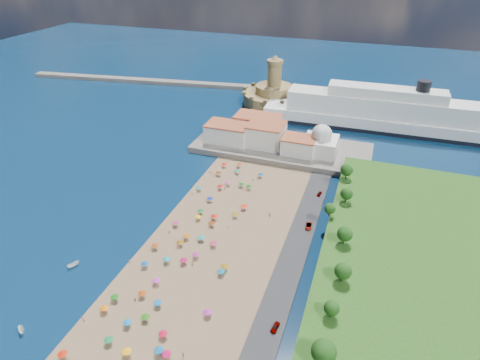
% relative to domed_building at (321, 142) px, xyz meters
% --- Properties ---
extents(ground, '(700.00, 700.00, 0.00)m').
position_rel_domed_building_xyz_m(ground, '(-30.00, -71.00, -8.97)').
color(ground, '#071938').
rests_on(ground, ground).
extents(terrace, '(90.00, 36.00, 3.00)m').
position_rel_domed_building_xyz_m(terrace, '(-20.00, 2.00, -7.47)').
color(terrace, '#59544C').
rests_on(terrace, ground).
extents(jetty, '(18.00, 70.00, 2.40)m').
position_rel_domed_building_xyz_m(jetty, '(-42.00, 37.00, -7.77)').
color(jetty, '#59544C').
rests_on(jetty, ground).
extents(breakwater, '(199.03, 34.77, 2.60)m').
position_rel_domed_building_xyz_m(breakwater, '(-140.00, 82.00, -7.67)').
color(breakwater, '#59544C').
rests_on(breakwater, ground).
extents(waterfront_buildings, '(57.00, 29.00, 11.00)m').
position_rel_domed_building_xyz_m(waterfront_buildings, '(-33.05, 2.64, -1.10)').
color(waterfront_buildings, silver).
rests_on(waterfront_buildings, terrace).
extents(domed_building, '(16.00, 16.00, 15.00)m').
position_rel_domed_building_xyz_m(domed_building, '(0.00, 0.00, 0.00)').
color(domed_building, silver).
rests_on(domed_building, terrace).
extents(fortress, '(40.00, 40.00, 32.40)m').
position_rel_domed_building_xyz_m(fortress, '(-42.00, 67.00, -2.29)').
color(fortress, '#A48A52').
rests_on(fortress, ground).
extents(cruise_ship, '(136.87, 23.47, 29.79)m').
position_rel_domed_building_xyz_m(cruise_ship, '(27.12, 48.93, -0.15)').
color(cruise_ship, black).
rests_on(cruise_ship, ground).
extents(beach_parasols, '(33.12, 115.54, 2.20)m').
position_rel_domed_building_xyz_m(beach_parasols, '(-31.50, -83.54, -6.83)').
color(beach_parasols, gray).
rests_on(beach_parasols, beach).
extents(beachgoers, '(38.26, 92.24, 1.86)m').
position_rel_domed_building_xyz_m(beachgoers, '(-30.87, -73.55, -7.85)').
color(beachgoers, tan).
rests_on(beachgoers, beach).
extents(moored_boats, '(7.30, 30.12, 1.61)m').
position_rel_domed_building_xyz_m(moored_boats, '(-62.70, -116.29, -8.21)').
color(moored_boats, white).
rests_on(moored_boats, ground).
extents(parked_cars, '(2.60, 76.62, 1.35)m').
position_rel_domed_building_xyz_m(parked_cars, '(6.00, -68.41, -7.62)').
color(parked_cars, gray).
rests_on(parked_cars, promenade).
extents(hillside_trees, '(13.25, 111.01, 7.79)m').
position_rel_domed_building_xyz_m(hillside_trees, '(18.29, -82.21, 1.06)').
color(hillside_trees, '#382314').
rests_on(hillside_trees, hillside).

